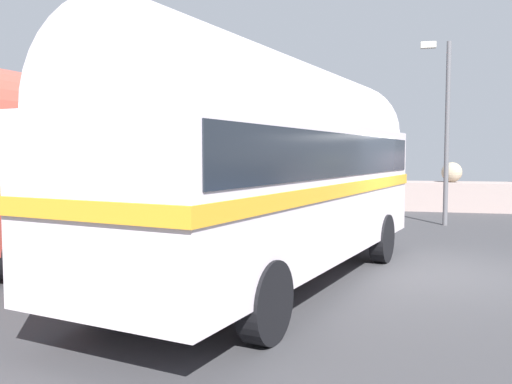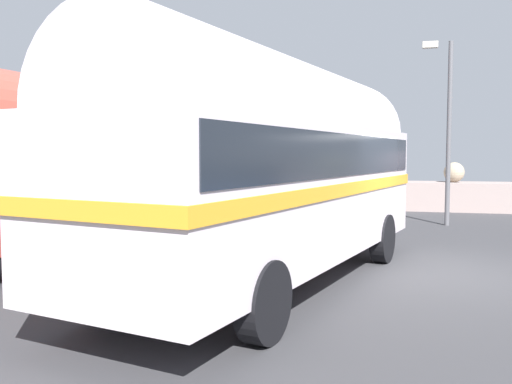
# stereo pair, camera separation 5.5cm
# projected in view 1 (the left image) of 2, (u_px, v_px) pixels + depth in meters

# --- Properties ---
(ground) EXTENTS (32.00, 26.00, 0.02)m
(ground) POSITION_uv_depth(u_px,v_px,m) (436.00, 274.00, 9.73)
(ground) COLOR #38383C
(breakwater) EXTENTS (31.36, 2.08, 2.37)m
(breakwater) POSITION_uv_depth(u_px,v_px,m) (410.00, 191.00, 21.13)
(breakwater) COLOR gray
(breakwater) RESTS_ON ground
(vintage_coach) EXTENTS (4.35, 8.91, 3.70)m
(vintage_coach) POSITION_uv_depth(u_px,v_px,m) (276.00, 161.00, 8.79)
(vintage_coach) COLOR black
(vintage_coach) RESTS_ON ground
(second_coach) EXTENTS (3.40, 8.81, 3.70)m
(second_coach) POSITION_uv_depth(u_px,v_px,m) (68.00, 160.00, 11.74)
(second_coach) COLOR black
(second_coach) RESTS_ON ground
(lamp_post) EXTENTS (0.89, 0.27, 5.51)m
(lamp_post) POSITION_uv_depth(u_px,v_px,m) (444.00, 121.00, 16.13)
(lamp_post) COLOR #5B5B60
(lamp_post) RESTS_ON ground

